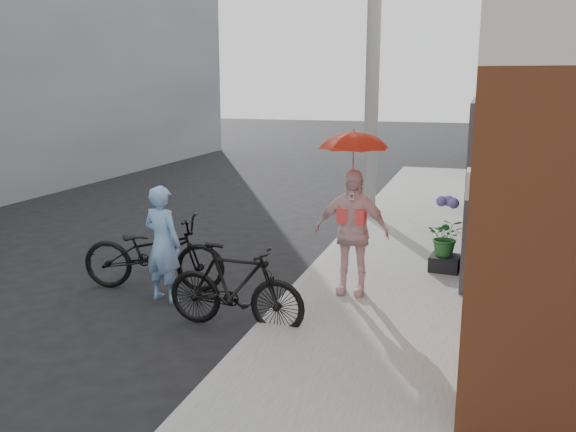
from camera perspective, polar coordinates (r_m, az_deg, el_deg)
The scene contains 11 objects.
ground at distance 7.88m, azimuth -8.35°, elevation -9.23°, with size 80.00×80.00×0.00m, color black.
sidewalk at distance 9.11m, azimuth 9.35°, elevation -5.87°, with size 2.20×24.00×0.12m, color gray.
curb at distance 9.32m, azimuth 2.25°, elevation -5.27°, with size 0.12×24.00×0.12m, color #9E9E99.
utility_pole at distance 12.78m, azimuth 7.97°, elevation 15.03°, with size 0.28×0.28×7.00m, color #9E9E99.
officer at distance 8.28m, azimuth -11.65°, elevation -2.56°, with size 0.57×0.38×1.57m, color #7FB0E3.
bike_left at distance 8.82m, azimuth -12.46°, elevation -3.36°, with size 0.71×2.05×1.07m, color black.
bike_right at distance 7.28m, azimuth -4.96°, elevation -6.64°, with size 0.49×1.74×1.04m, color black.
kimono_woman at distance 8.07m, azimuth 5.97°, elevation -1.48°, with size 0.99×0.41×1.68m, color beige.
parasol at distance 7.87m, azimuth 6.16°, elevation 7.18°, with size 0.86×0.86×0.76m, color red.
planter at distance 9.48m, azimuth 14.46°, elevation -4.28°, with size 0.43×0.43×0.23m, color black.
potted_plant at distance 9.37m, azimuth 14.59°, elevation -1.90°, with size 0.53×0.46×0.59m, color #2D722E.
Camera 1 is at (3.24, -6.58, 2.89)m, focal length 38.00 mm.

